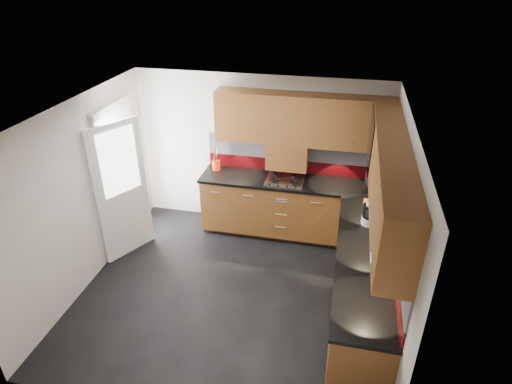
% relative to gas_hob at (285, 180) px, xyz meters
% --- Properties ---
extents(room, '(4.00, 3.80, 2.64)m').
position_rel_gas_hob_xyz_m(room, '(-0.45, -1.47, 0.54)').
color(room, black).
extents(base_cabinets, '(2.70, 3.20, 0.95)m').
position_rel_gas_hob_xyz_m(base_cabinets, '(0.62, -0.75, -0.52)').
color(base_cabinets, '#5C3714').
rests_on(base_cabinets, room).
extents(countertop, '(2.72, 3.22, 0.04)m').
position_rel_gas_hob_xyz_m(countertop, '(0.60, -0.77, -0.03)').
color(countertop, black).
rests_on(countertop, base_cabinets).
extents(backsplash, '(2.70, 3.20, 0.54)m').
position_rel_gas_hob_xyz_m(backsplash, '(0.83, -0.54, 0.26)').
color(backsplash, maroon).
rests_on(backsplash, countertop).
extents(upper_cabinets, '(2.50, 3.20, 0.72)m').
position_rel_gas_hob_xyz_m(upper_cabinets, '(0.78, -0.69, 0.88)').
color(upper_cabinets, '#5C3714').
rests_on(upper_cabinets, room).
extents(extractor_hood, '(0.60, 0.33, 0.40)m').
position_rel_gas_hob_xyz_m(extractor_hood, '(-0.00, 0.17, 0.33)').
color(extractor_hood, '#5C3714').
rests_on(extractor_hood, room).
extents(glass_cabinet, '(0.32, 0.80, 0.66)m').
position_rel_gas_hob_xyz_m(glass_cabinet, '(1.26, -0.40, 0.91)').
color(glass_cabinet, black).
rests_on(glass_cabinet, room).
extents(back_door, '(0.42, 1.19, 2.04)m').
position_rel_gas_hob_xyz_m(back_door, '(-2.23, -0.72, 0.08)').
color(back_door, white).
rests_on(back_door, room).
extents(gas_hob, '(0.55, 0.49, 0.04)m').
position_rel_gas_hob_xyz_m(gas_hob, '(0.00, 0.00, 0.00)').
color(gas_hob, silver).
rests_on(gas_hob, countertop).
extents(utensil_pot, '(0.13, 0.13, 0.45)m').
position_rel_gas_hob_xyz_m(utensil_pot, '(-1.10, 0.14, 0.08)').
color(utensil_pot, red).
rests_on(utensil_pot, countertop).
extents(toaster, '(0.31, 0.25, 0.20)m').
position_rel_gas_hob_xyz_m(toaster, '(1.30, 0.15, 0.08)').
color(toaster, silver).
rests_on(toaster, countertop).
extents(food_processor, '(0.19, 0.19, 0.32)m').
position_rel_gas_hob_xyz_m(food_processor, '(1.19, -0.93, 0.13)').
color(food_processor, white).
rests_on(food_processor, countertop).
extents(paper_towel, '(0.11, 0.11, 0.22)m').
position_rel_gas_hob_xyz_m(paper_towel, '(1.21, -0.93, 0.10)').
color(paper_towel, white).
rests_on(paper_towel, countertop).
extents(orange_cloth, '(0.17, 0.15, 0.02)m').
position_rel_gas_hob_xyz_m(orange_cloth, '(1.21, -0.39, -0.01)').
color(orange_cloth, '#E35619').
rests_on(orange_cloth, countertop).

